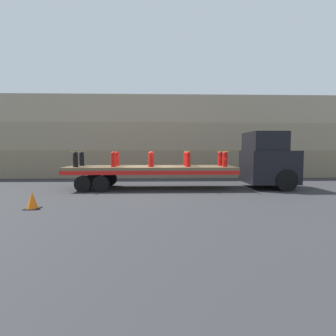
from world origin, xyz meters
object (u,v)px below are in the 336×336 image
object	(u,v)px
fire_hydrant_black_near_0	(76,160)
fire_hydrant_red_far_3	(186,159)
fire_hydrant_black_far_0	(82,159)
fire_hydrant_red_far_4	(220,159)
fire_hydrant_red_far_1	(117,159)
truck_cab	(269,161)
fire_hydrant_red_near_3	(188,159)
traffic_cone	(32,200)
flatbed_trailer	(142,170)
fire_hydrant_red_near_2	(151,159)
fire_hydrant_red_near_1	(113,159)
fire_hydrant_red_far_2	(151,159)
fire_hydrant_red_near_4	(225,159)

from	to	relation	value
fire_hydrant_black_near_0	fire_hydrant_red_far_3	xyz separation A→B (m)	(5.87, 1.08, 0.00)
fire_hydrant_black_far_0	fire_hydrant_red_far_4	size ratio (longest dim) A/B	1.00
fire_hydrant_black_near_0	fire_hydrant_red_far_1	world-z (taller)	same
truck_cab	fire_hydrant_red_near_3	size ratio (longest dim) A/B	3.82
fire_hydrant_red_far_1	traffic_cone	bearing A→B (deg)	-111.52
flatbed_trailer	traffic_cone	world-z (taller)	flatbed_trailer
fire_hydrant_red_near_3	fire_hydrant_black_far_0	bearing A→B (deg)	169.57
fire_hydrant_red_far_1	fire_hydrant_red_near_2	world-z (taller)	same
fire_hydrant_red_near_1	fire_hydrant_red_near_3	xyz separation A→B (m)	(3.91, 0.00, 0.00)
fire_hydrant_red_near_2	fire_hydrant_red_far_2	size ratio (longest dim) A/B	1.00
fire_hydrant_red_far_1	fire_hydrant_red_far_2	size ratio (longest dim) A/B	1.00
fire_hydrant_red_far_3	fire_hydrant_red_far_4	xyz separation A→B (m)	(1.96, 0.00, 0.00)
fire_hydrant_red_near_4	fire_hydrant_red_far_1	bearing A→B (deg)	169.57
traffic_cone	fire_hydrant_red_near_1	bearing A→B (deg)	63.78
fire_hydrant_red_near_1	fire_hydrant_red_far_2	world-z (taller)	same
fire_hydrant_black_near_0	fire_hydrant_red_near_4	size ratio (longest dim) A/B	1.00
fire_hydrant_red_near_1	fire_hydrant_red_far_3	world-z (taller)	same
fire_hydrant_red_near_3	fire_hydrant_red_near_2	bearing A→B (deg)	180.00
truck_cab	fire_hydrant_red_near_4	bearing A→B (deg)	-168.33
fire_hydrant_red_far_2	fire_hydrant_red_far_4	size ratio (longest dim) A/B	1.00
fire_hydrant_black_near_0	fire_hydrant_red_near_3	distance (m)	5.87
fire_hydrant_red_far_3	traffic_cone	bearing A→B (deg)	-138.13
fire_hydrant_red_near_2	fire_hydrant_red_far_2	bearing A→B (deg)	90.00
fire_hydrant_red_far_3	fire_hydrant_red_far_2	bearing A→B (deg)	180.00
truck_cab	traffic_cone	xyz separation A→B (m)	(-10.62, -4.88, -1.22)
fire_hydrant_red_far_1	fire_hydrant_red_near_2	distance (m)	2.24
fire_hydrant_red_far_1	fire_hydrant_red_far_3	bearing A→B (deg)	0.00
fire_hydrant_black_far_0	fire_hydrant_red_near_1	world-z (taller)	same
truck_cab	fire_hydrant_red_near_3	distance (m)	4.60
fire_hydrant_red_near_1	fire_hydrant_red_far_2	size ratio (longest dim) A/B	1.00
fire_hydrant_black_far_0	fire_hydrant_black_near_0	bearing A→B (deg)	-90.00
truck_cab	fire_hydrant_black_far_0	distance (m)	10.46
fire_hydrant_red_near_3	fire_hydrant_red_far_3	xyz separation A→B (m)	(0.00, 1.08, 0.00)
fire_hydrant_black_far_0	fire_hydrant_red_far_1	size ratio (longest dim) A/B	1.00
fire_hydrant_red_near_3	fire_hydrant_red_near_4	world-z (taller)	same
fire_hydrant_red_near_3	traffic_cone	bearing A→B (deg)	-144.33
flatbed_trailer	fire_hydrant_red_near_4	bearing A→B (deg)	-6.95
fire_hydrant_black_far_0	fire_hydrant_red_far_1	xyz separation A→B (m)	(1.96, 0.00, 0.00)
fire_hydrant_red_near_2	fire_hydrant_red_far_3	world-z (taller)	same
truck_cab	fire_hydrant_black_near_0	bearing A→B (deg)	-177.04
fire_hydrant_red_far_4	fire_hydrant_red_far_3	bearing A→B (deg)	180.00
fire_hydrant_black_near_0	fire_hydrant_red_far_4	size ratio (longest dim) A/B	1.00
fire_hydrant_red_near_2	fire_hydrant_red_near_4	world-z (taller)	same
fire_hydrant_red_near_2	fire_hydrant_red_near_4	size ratio (longest dim) A/B	1.00
fire_hydrant_red_near_3	fire_hydrant_red_far_3	distance (m)	1.08
fire_hydrant_red_near_1	fire_hydrant_red_far_4	bearing A→B (deg)	10.43
flatbed_trailer	fire_hydrant_red_far_4	size ratio (longest dim) A/B	11.17
fire_hydrant_black_near_0	fire_hydrant_red_near_1	size ratio (longest dim) A/B	1.00
fire_hydrant_red_near_3	fire_hydrant_red_near_1	bearing A→B (deg)	180.00
fire_hydrant_black_far_0	fire_hydrant_red_far_3	size ratio (longest dim) A/B	1.00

